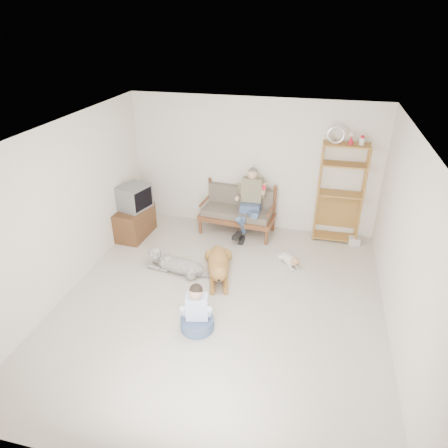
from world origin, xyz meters
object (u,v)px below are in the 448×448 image
(tv_stand, at_px, (135,222))
(etagere, at_px, (340,193))
(golden_retriever, at_px, (219,266))
(loveseat, at_px, (238,209))

(tv_stand, bearing_deg, etagere, 15.26)
(etagere, distance_m, tv_stand, 4.11)
(tv_stand, distance_m, golden_retriever, 2.23)
(loveseat, height_order, golden_retriever, loveseat)
(loveseat, xyz_separation_m, tv_stand, (-1.99, -0.70, -0.19))
(loveseat, bearing_deg, golden_retriever, -83.98)
(etagere, distance_m, golden_retriever, 2.77)
(loveseat, distance_m, tv_stand, 2.12)
(etagere, relative_size, golden_retriever, 1.56)
(etagere, xyz_separation_m, tv_stand, (-3.97, -0.81, -0.71))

